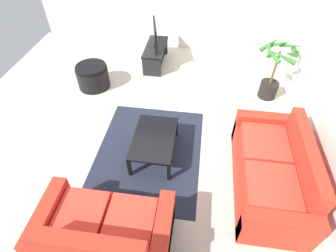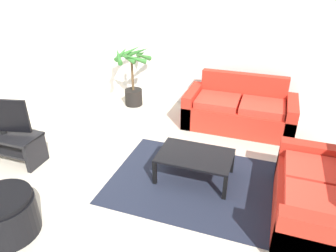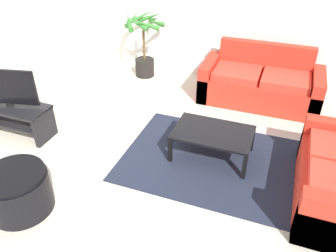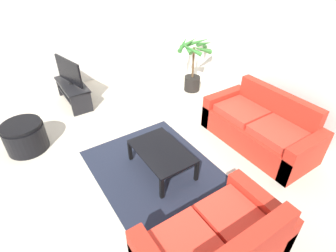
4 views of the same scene
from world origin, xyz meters
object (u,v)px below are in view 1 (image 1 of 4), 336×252
at_px(couch_loveseat, 105,233).
at_px(tv, 155,35).
at_px(coffee_table, 154,139).
at_px(couch_main, 271,172).
at_px(tv_stand, 156,53).
at_px(ottoman, 93,76).
at_px(potted_palm, 274,72).

distance_m(couch_loveseat, tv, 4.35).
bearing_deg(couch_loveseat, coffee_table, 168.46).
relative_size(couch_main, couch_loveseat, 1.23).
relative_size(tv_stand, ottoman, 1.66).
bearing_deg(couch_main, couch_loveseat, -60.30).
height_order(couch_main, tv, tv).
distance_m(couch_loveseat, tv_stand, 4.33).
distance_m(couch_main, coffee_table, 1.79).
relative_size(coffee_table, ottoman, 1.50).
relative_size(tv_stand, coffee_table, 1.11).
xyz_separation_m(couch_loveseat, ottoman, (-3.24, -1.31, -0.05)).
bearing_deg(couch_main, coffee_table, -101.67).
xyz_separation_m(couch_main, coffee_table, (-0.36, -1.76, 0.04)).
distance_m(tv_stand, ottoman, 1.59).
bearing_deg(tv_stand, couch_main, 35.26).
xyz_separation_m(tv_stand, ottoman, (1.09, -1.16, -0.05)).
bearing_deg(couch_loveseat, couch_main, 119.70).
distance_m(tv, coffee_table, 2.85).
distance_m(couch_main, couch_loveseat, 2.38).
height_order(tv_stand, potted_palm, potted_palm).
bearing_deg(tv_stand, couch_loveseat, 2.03).
relative_size(couch_main, tv, 2.19).
height_order(couch_main, potted_palm, potted_palm).
bearing_deg(coffee_table, couch_main, 78.33).
xyz_separation_m(couch_main, tv, (-3.15, -2.22, 0.44)).
distance_m(tv, potted_palm, 2.67).
height_order(tv_stand, tv, tv).
bearing_deg(ottoman, tv, 133.20).
bearing_deg(tv, potted_palm, 69.50).
bearing_deg(tv_stand, ottoman, -46.74).
distance_m(coffee_table, ottoman, 2.35).
distance_m(couch_loveseat, ottoman, 3.49).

